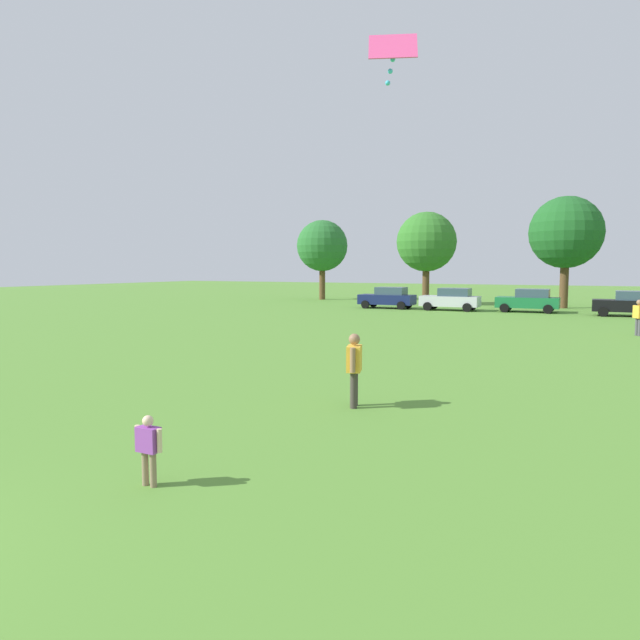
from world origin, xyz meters
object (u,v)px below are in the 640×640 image
object	(u,v)px
child_kite_flyer	(149,444)
kite	(392,51)
tree_right	(566,233)
bystander_near_trees	(639,314)
parked_car_navy_0	(388,298)
parked_car_black_3	(630,304)
parked_car_green_2	(529,300)
tree_far_left	(322,246)
tree_left	(426,242)
parked_car_silver_1	(451,299)
adult_bystander	(354,364)

from	to	relation	value
child_kite_flyer	kite	bearing A→B (deg)	69.70
tree_right	kite	bearing A→B (deg)	-92.05
bystander_near_trees	parked_car_navy_0	bearing A→B (deg)	28.75
kite	parked_car_black_3	bearing A→B (deg)	79.74
parked_car_navy_0	parked_car_green_2	xyz separation A→B (m)	(10.41, 0.68, 0.00)
child_kite_flyer	tree_far_left	bearing A→B (deg)	114.46
parked_car_green_2	tree_far_left	size ratio (longest dim) A/B	0.54
tree_left	parked_car_green_2	bearing A→B (deg)	-29.76
parked_car_silver_1	bystander_near_trees	bearing A→B (deg)	133.69
tree_right	adult_bystander	bearing A→B (deg)	-93.85
bystander_near_trees	tree_right	size ratio (longest dim) A/B	0.19
parked_car_green_2	tree_far_left	xyz separation A→B (m)	(-20.52, 8.51, 4.48)
parked_car_navy_0	bystander_near_trees	bearing A→B (deg)	143.63
parked_car_green_2	parked_car_black_3	world-z (taller)	same
adult_bystander	parked_car_green_2	bearing A→B (deg)	-17.48
child_kite_flyer	parked_car_silver_1	size ratio (longest dim) A/B	0.25
adult_bystander	kite	size ratio (longest dim) A/B	1.63
child_kite_flyer	kite	xyz separation A→B (m)	(2.01, 4.94, 6.86)
parked_car_navy_0	tree_right	size ratio (longest dim) A/B	0.49
bystander_near_trees	parked_car_navy_0	world-z (taller)	bystander_near_trees
bystander_near_trees	tree_right	distance (m)	19.69
bystander_near_trees	parked_car_black_3	world-z (taller)	bystander_near_trees
parked_car_silver_1	tree_right	xyz separation A→B (m)	(7.44, 6.36, 5.07)
parked_car_navy_0	parked_car_green_2	distance (m)	10.43
tree_right	parked_car_navy_0	bearing A→B (deg)	-153.04
child_kite_flyer	parked_car_green_2	size ratio (longest dim) A/B	0.25
adult_bystander	kite	world-z (taller)	kite
parked_car_green_2	tree_far_left	distance (m)	22.66
tree_left	parked_car_black_3	bearing A→B (deg)	-21.63
parked_car_silver_1	tree_left	size ratio (longest dim) A/B	0.54
bystander_near_trees	parked_car_green_2	xyz separation A→B (m)	(-6.26, 12.95, -0.16)
tree_left	parked_car_navy_0	bearing A→B (deg)	-103.72
bystander_near_trees	parked_car_black_3	xyz separation A→B (m)	(0.12, 12.00, -0.16)
tree_right	parked_car_silver_1	bearing A→B (deg)	-139.45
kite	tree_right	distance (m)	38.33
parked_car_silver_1	parked_car_green_2	world-z (taller)	same
tree_far_left	tree_left	bearing A→B (deg)	-16.31
tree_far_left	parked_car_silver_1	bearing A→B (deg)	-31.46
kite	parked_car_silver_1	world-z (taller)	kite
parked_car_silver_1	parked_car_black_3	world-z (taller)	same
parked_car_silver_1	tree_right	bearing A→B (deg)	-139.45
adult_bystander	tree_far_left	xyz separation A→B (m)	(-20.02, 40.26, 4.32)
bystander_near_trees	parked_car_silver_1	xyz separation A→B (m)	(-11.68, 12.23, -0.16)
bystander_near_trees	kite	size ratio (longest dim) A/B	1.63
parked_car_green_2	tree_right	xyz separation A→B (m)	(2.02, 5.64, 5.07)
adult_bystander	bystander_near_trees	distance (m)	19.97
bystander_near_trees	parked_car_green_2	size ratio (longest dim) A/B	0.40
adult_bystander	parked_car_silver_1	xyz separation A→B (m)	(-4.92, 31.02, -0.16)
kite	parked_car_navy_0	bearing A→B (deg)	109.08
kite	tree_far_left	xyz separation A→B (m)	(-21.16, 41.14, -2.16)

